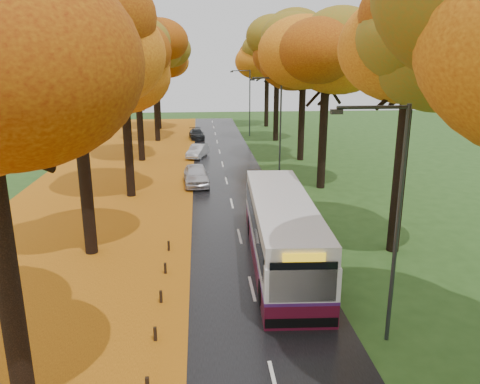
{
  "coord_description": "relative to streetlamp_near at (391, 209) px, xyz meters",
  "views": [
    {
      "loc": [
        -2.04,
        -5.56,
        9.28
      ],
      "look_at": [
        0.0,
        17.74,
        2.6
      ],
      "focal_mm": 35.0,
      "sensor_mm": 36.0,
      "label": 1
    }
  ],
  "objects": [
    {
      "name": "car_silver",
      "position": [
        -6.19,
        31.29,
        -4.06
      ],
      "size": [
        2.35,
        3.94,
        1.23
      ],
      "primitive_type": "imported",
      "rotation": [
        0.0,
        0.0,
        -0.3
      ],
      "color": "#A8ABB0",
      "rests_on": "road"
    },
    {
      "name": "streetlamp_mid",
      "position": [
        0.0,
        22.0,
        0.0
      ],
      "size": [
        2.45,
        0.18,
        8.0
      ],
      "color": "#333538",
      "rests_on": "ground"
    },
    {
      "name": "bus",
      "position": [
        -2.28,
        6.54,
        -3.06
      ],
      "size": [
        3.23,
        11.81,
        3.08
      ],
      "rotation": [
        0.0,
        0.0,
        -0.05
      ],
      "color": "#4F0C1F",
      "rests_on": "road"
    },
    {
      "name": "streetlamp_near",
      "position": [
        0.0,
        0.0,
        0.0
      ],
      "size": [
        2.45,
        0.18,
        8.0
      ],
      "color": "#333538",
      "rests_on": "ground"
    },
    {
      "name": "leaf_verge",
      "position": [
        -12.95,
        17.0,
        -4.7
      ],
      "size": [
        12.0,
        90.0,
        0.02
      ],
      "primitive_type": "cube",
      "color": "#83400B",
      "rests_on": "ground"
    },
    {
      "name": "streetlamp_far",
      "position": [
        0.0,
        44.0,
        0.0
      ],
      "size": [
        2.45,
        0.18,
        8.0
      ],
      "color": "#333538",
      "rests_on": "ground"
    },
    {
      "name": "car_white",
      "position": [
        -6.3,
        21.0,
        -3.9
      ],
      "size": [
        2.09,
        4.62,
        1.54
      ],
      "primitive_type": "imported",
      "rotation": [
        0.0,
        0.0,
        0.06
      ],
      "color": "silver",
      "rests_on": "road"
    },
    {
      "name": "leaf_drift",
      "position": [
        -7.0,
        17.0,
        -4.67
      ],
      "size": [
        0.9,
        90.0,
        0.01
      ],
      "primitive_type": "cube",
      "color": "orange",
      "rests_on": "road"
    },
    {
      "name": "trees_left",
      "position": [
        -11.13,
        19.06,
        4.82
      ],
      "size": [
        9.2,
        74.0,
        13.88
      ],
      "color": "black",
      "rests_on": "ground"
    },
    {
      "name": "trees_right",
      "position": [
        3.24,
        18.91,
        4.98
      ],
      "size": [
        9.3,
        74.2,
        13.96
      ],
      "color": "black",
      "rests_on": "ground"
    },
    {
      "name": "centre_line",
      "position": [
        -3.95,
        17.0,
        -4.67
      ],
      "size": [
        0.12,
        90.0,
        0.01
      ],
      "primitive_type": "cube",
      "color": "silver",
      "rests_on": "road"
    },
    {
      "name": "car_dark",
      "position": [
        -6.3,
        42.32,
        -4.1
      ],
      "size": [
        2.03,
        4.1,
        1.15
      ],
      "primitive_type": "imported",
      "rotation": [
        0.0,
        0.0,
        0.11
      ],
      "color": "black",
      "rests_on": "road"
    },
    {
      "name": "road",
      "position": [
        -3.95,
        17.0,
        -4.69
      ],
      "size": [
        6.5,
        90.0,
        0.04
      ],
      "primitive_type": "cube",
      "color": "black",
      "rests_on": "ground"
    }
  ]
}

